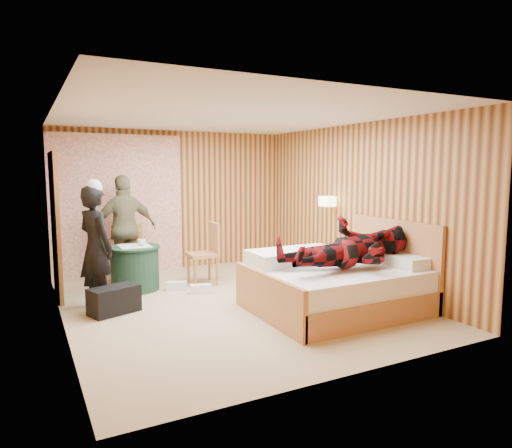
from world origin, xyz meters
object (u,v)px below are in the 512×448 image
nightstand (332,267)px  chair_near (207,248)px  woman_standing (96,247)px  wall_lamp (328,201)px  man_on_bed (352,236)px  bed (337,285)px  duffel_bag (114,300)px  man_at_table (125,228)px  round_table (135,268)px  chair_far (128,248)px

nightstand → chair_near: size_ratio=0.54×
nightstand → woman_standing: woman_standing is taller
chair_near → woman_standing: woman_standing is taller
wall_lamp → man_on_bed: size_ratio=0.15×
wall_lamp → nightstand: wall_lamp is taller
bed → chair_near: bed is taller
duffel_bag → man_on_bed: bearing=-47.5°
man_at_table → wall_lamp: bearing=148.0°
woman_standing → man_at_table: size_ratio=0.93×
wall_lamp → nightstand: bearing=-101.0°
bed → man_on_bed: man_on_bed is taller
round_table → man_on_bed: size_ratio=0.43×
woman_standing → wall_lamp: bearing=-117.0°
round_table → man_on_bed: bearing=-48.3°
woman_standing → chair_near: bearing=-97.6°
chair_far → woman_standing: size_ratio=0.58×
chair_near → man_at_table: size_ratio=0.57×
man_on_bed → chair_far: bearing=125.0°
round_table → nightstand: bearing=-20.3°
chair_far → chair_near: 1.31m
round_table → man_on_bed: (2.14, -2.41, 0.66)m
bed → chair_far: (-2.08, 2.78, 0.21)m
chair_near → man_at_table: bearing=-122.8°
chair_far → duffel_bag: (-0.53, -1.63, -0.37)m
bed → chair_far: size_ratio=2.24×
woman_standing → chair_far: bearing=-52.1°
man_at_table → man_on_bed: (2.14, -3.04, 0.13)m
nightstand → chair_far: chair_far is taller
bed → round_table: 3.04m
chair_near → duffel_bag: 1.87m
chair_near → round_table: bearing=-95.2°
bed → chair_near: 2.28m
wall_lamp → bed: 1.84m
chair_near → woman_standing: size_ratio=0.61×
round_table → chair_far: chair_far is taller
round_table → chair_near: bearing=-7.6°
woman_standing → man_at_table: (0.64, 1.31, 0.06)m
chair_near → woman_standing: (-1.75, -0.52, 0.24)m
chair_near → man_on_bed: bearing=27.0°
round_table → man_on_bed: man_on_bed is taller
nightstand → chair_far: bearing=149.6°
wall_lamp → round_table: size_ratio=0.34×
chair_near → duffel_bag: chair_near is taller
woman_standing → man_on_bed: man_on_bed is taller
wall_lamp → round_table: (-2.92, 0.84, -0.96)m
round_table → woman_standing: (-0.64, -0.67, 0.46)m
wall_lamp → man_at_table: size_ratio=0.15×
bed → duffel_bag: size_ratio=3.46×
bed → nightstand: size_ratio=3.96×
man_at_table → man_on_bed: bearing=120.0°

